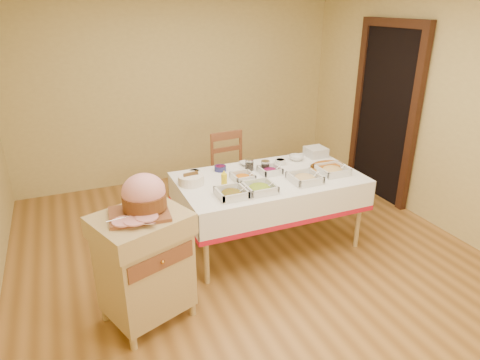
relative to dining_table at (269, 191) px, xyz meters
name	(u,v)px	position (x,y,z in m)	size (l,w,h in m)	color
room_shell	(255,136)	(-0.30, -0.30, 0.70)	(5.00, 5.00, 5.00)	olive
doorway	(385,111)	(1.90, 0.60, 0.51)	(0.09, 1.10, 2.20)	black
dining_table	(269,191)	(0.00, 0.00, 0.00)	(1.82, 1.02, 0.76)	tan
butcher_cart	(144,262)	(-1.40, -0.67, -0.07)	(0.81, 0.74, 0.93)	tan
dining_chair	(232,174)	(-0.07, 0.82, -0.10)	(0.47, 0.45, 0.98)	brown
ham_on_board	(143,197)	(-1.35, -0.63, 0.46)	(0.46, 0.44, 0.30)	brown
serving_dish_a	(232,193)	(-0.52, -0.29, 0.20)	(0.26, 0.25, 0.11)	silver
serving_dish_b	(260,188)	(-0.24, -0.28, 0.20)	(0.27, 0.27, 0.11)	silver
serving_dish_c	(305,178)	(0.26, -0.24, 0.20)	(0.28, 0.28, 0.11)	silver
serving_dish_d	(332,170)	(0.63, -0.16, 0.20)	(0.28, 0.28, 0.11)	silver
serving_dish_e	(243,177)	(-0.28, 0.03, 0.19)	(0.21, 0.20, 0.10)	silver
serving_dish_f	(270,170)	(0.05, 0.08, 0.19)	(0.22, 0.21, 0.10)	silver
small_bowl_left	(195,173)	(-0.68, 0.32, 0.19)	(0.12, 0.12, 0.05)	silver
small_bowl_mid	(220,168)	(-0.39, 0.35, 0.19)	(0.12, 0.12, 0.05)	navy
small_bowl_right	(280,162)	(0.26, 0.27, 0.19)	(0.11, 0.11, 0.06)	silver
bowl_white_imported	(246,163)	(-0.08, 0.40, 0.18)	(0.14, 0.14, 0.03)	silver
bowl_small_imported	(296,158)	(0.49, 0.32, 0.19)	(0.16, 0.16, 0.05)	silver
preserve_jar_left	(249,165)	(-0.11, 0.25, 0.22)	(0.09, 0.09, 0.12)	silver
preserve_jar_right	(265,167)	(0.03, 0.15, 0.21)	(0.09, 0.09, 0.11)	silver
mustard_bottle	(224,180)	(-0.51, -0.08, 0.24)	(0.06, 0.06, 0.18)	yellow
bread_basket	(191,179)	(-0.77, 0.13, 0.21)	(0.25, 0.25, 0.11)	white
plate_stack	(316,152)	(0.75, 0.34, 0.21)	(0.21, 0.21, 0.10)	silver
brass_platter	(327,166)	(0.66, -0.03, 0.18)	(0.38, 0.27, 0.05)	#C08336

